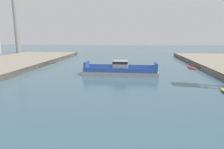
# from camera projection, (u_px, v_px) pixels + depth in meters

# --- Properties ---
(chain_ferry) EXTENTS (18.80, 6.63, 3.61)m
(chain_ferry) POSITION_uv_depth(u_px,v_px,m) (121.00, 71.00, 50.28)
(chain_ferry) COLOR #939399
(chain_ferry) RESTS_ON ground
(moored_boat_near_right) EXTENTS (2.00, 5.86, 0.88)m
(moored_boat_near_right) POSITION_uv_depth(u_px,v_px,m) (191.00, 67.00, 61.18)
(moored_boat_near_right) COLOR red
(moored_boat_near_right) RESTS_ON ground
(smokestack_distant_a) EXTENTS (3.00, 3.00, 38.79)m
(smokestack_distant_a) POSITION_uv_depth(u_px,v_px,m) (16.00, 17.00, 112.46)
(smokestack_distant_a) COLOR #9E998E
(smokestack_distant_a) RESTS_ON ground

